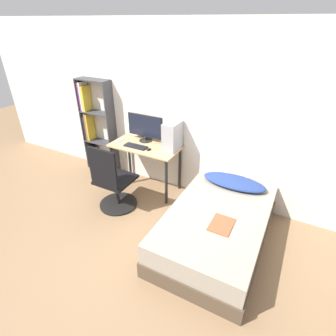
% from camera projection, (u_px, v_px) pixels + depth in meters
% --- Properties ---
extents(ground_plane, '(14.00, 14.00, 0.00)m').
position_uv_depth(ground_plane, '(139.00, 239.00, 3.36)').
color(ground_plane, '#846647').
extents(wall_back, '(8.00, 0.05, 2.50)m').
position_uv_depth(wall_back, '(186.00, 115.00, 3.79)').
color(wall_back, silver).
rests_on(wall_back, ground_plane).
extents(desk, '(1.08, 0.55, 0.77)m').
position_uv_depth(desk, '(145.00, 153.00, 4.08)').
color(desk, tan).
rests_on(desk, ground_plane).
extents(bookshelf, '(0.60, 0.22, 1.63)m').
position_uv_depth(bookshelf, '(94.00, 127.00, 4.60)').
color(bookshelf, '#38383D').
rests_on(bookshelf, ground_plane).
extents(office_chair, '(0.56, 0.56, 1.02)m').
position_uv_depth(office_chair, '(113.00, 185.00, 3.74)').
color(office_chair, black).
rests_on(office_chair, ground_plane).
extents(bed, '(1.13, 1.82, 0.46)m').
position_uv_depth(bed, '(216.00, 227.00, 3.22)').
color(bed, '#4C3D2D').
rests_on(bed, ground_plane).
extents(pillow, '(0.86, 0.36, 0.11)m').
position_uv_depth(pillow, '(234.00, 182.00, 3.57)').
color(pillow, navy).
rests_on(pillow, bed).
extents(magazine, '(0.24, 0.32, 0.01)m').
position_uv_depth(magazine, '(222.00, 225.00, 2.91)').
color(magazine, '#B24C2D').
rests_on(magazine, bed).
extents(monitor, '(0.61, 0.21, 0.42)m').
position_uv_depth(monitor, '(145.00, 127.00, 4.06)').
color(monitor, black).
rests_on(monitor, desk).
extents(keyboard, '(0.36, 0.13, 0.02)m').
position_uv_depth(keyboard, '(136.00, 146.00, 3.96)').
color(keyboard, black).
rests_on(keyboard, desk).
extents(pc_tower, '(0.19, 0.33, 0.42)m').
position_uv_depth(pc_tower, '(173.00, 136.00, 3.81)').
color(pc_tower, '#99999E').
rests_on(pc_tower, desk).
extents(mouse, '(0.06, 0.09, 0.02)m').
position_uv_depth(mouse, '(149.00, 149.00, 3.87)').
color(mouse, black).
rests_on(mouse, desk).
extents(phone, '(0.07, 0.14, 0.01)m').
position_uv_depth(phone, '(119.00, 140.00, 4.17)').
color(phone, '#B7B7BC').
rests_on(phone, desk).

